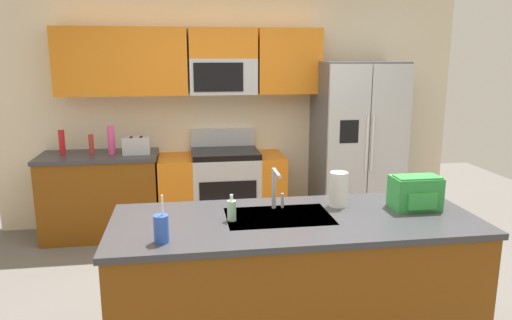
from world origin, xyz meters
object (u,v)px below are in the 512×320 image
Objects in this scene: sink_faucet at (276,185)px; soap_dispenser at (232,210)px; toaster at (137,145)px; paper_towel_roll at (338,189)px; refrigerator at (356,146)px; drink_cup_blue at (161,228)px; range_oven at (222,191)px; backpack at (416,192)px; bottle_red at (62,142)px; bottle_pink at (111,140)px; pepper_mill at (91,144)px.

soap_dispenser is (-0.32, -0.18, -0.10)m from sink_faucet.
paper_towel_roll is at bearing -52.75° from toaster.
refrigerator reaches higher than drink_cup_blue.
backpack is (1.14, -2.20, 0.57)m from range_oven.
bottle_red is 0.51m from bottle_pink.
drink_cup_blue reaches higher than bottle_red.
bottle_red reaches higher than soap_dispenser.
paper_towel_roll is at bearing 13.92° from soap_dispenser.
range_oven is 2.24m from paper_towel_roll.
drink_cup_blue is at bearing -144.98° from soap_dispenser.
drink_cup_blue is (-0.54, -2.56, 0.54)m from range_oven.
toaster is (-2.41, 0.02, 0.07)m from refrigerator.
drink_cup_blue is 0.52m from soap_dispenser.
bottle_pink reaches higher than range_oven.
paper_towel_roll reaches higher than toaster.
range_oven is at bearing 1.08° from bottle_pink.
backpack is (2.80, -2.25, -0.01)m from bottle_red.
pepper_mill is 0.31m from bottle_red.
sink_faucet reaches higher than backpack.
backpack is (1.26, 0.06, 0.05)m from soap_dispenser.
bottle_pink is at bearing -7.32° from bottle_red.
pepper_mill is at bearing -179.89° from range_oven.
bottle_pink is 2.61m from drink_cup_blue.
bottle_pink reaches higher than bottle_red.
refrigerator reaches higher than range_oven.
refrigerator is at bearing 53.35° from soap_dispenser.
pepper_mill is 3.33m from backpack.
range_oven is at bearing 86.99° from soap_dispenser.
sink_faucet is at bearing -53.15° from pepper_mill.
paper_towel_roll is (0.44, 0.01, -0.05)m from sink_faucet.
toaster is at bearing 109.40° from soap_dispenser.
soap_dispenser is (0.78, -2.21, -0.02)m from toaster.
backpack is at bearing 2.51° from soap_dispenser.
drink_cup_blue reaches higher than pepper_mill.
range_oven is 1.47m from pepper_mill.
range_oven is at bearing 78.02° from drink_cup_blue.
sink_faucet is at bearing -178.91° from paper_towel_roll.
bottle_pink is 1.24× the size of paper_towel_roll.
pepper_mill is 0.88× the size of paper_towel_roll.
bottle_red is at bearing 172.84° from toaster.
sink_faucet is at bearing -123.17° from refrigerator.
sink_faucet is (1.35, -2.06, 0.02)m from bottle_pink.
bottle_red is 0.81× the size of backpack.
bottle_pink is (-0.26, 0.03, 0.06)m from toaster.
drink_cup_blue is at bearing -147.20° from sink_faucet.
pepper_mill is at bearing 134.02° from paper_towel_roll.
drink_cup_blue is at bearing -76.46° from bottle_pink.
pepper_mill is at bearing 173.85° from toaster.
paper_towel_roll is (-0.87, -2.00, 0.09)m from refrigerator.
bottle_red is 0.87× the size of bottle_pink.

